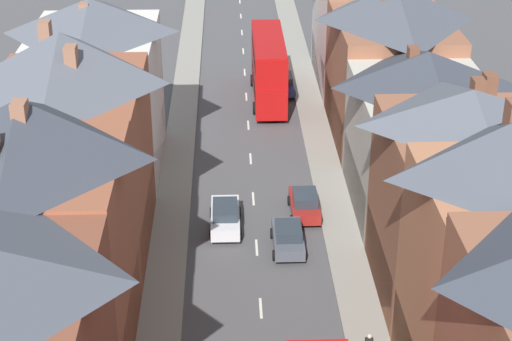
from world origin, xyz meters
name	(u,v)px	position (x,y,z in m)	size (l,w,h in m)	color
pavement_left	(175,185)	(-5.10, 38.00, 0.07)	(2.20, 104.00, 0.14)	gray
pavement_right	(329,182)	(5.10, 38.00, 0.07)	(2.20, 104.00, 0.14)	gray
centre_line_dashes	(253,199)	(0.00, 36.00, 0.01)	(0.14, 97.80, 0.01)	silver
terrace_row_left	(20,288)	(-10.19, 17.18, 6.12)	(8.00, 58.22, 13.67)	brown
terrace_row_right	(467,197)	(10.19, 24.47, 6.06)	(8.00, 76.45, 14.55)	#B2704C
double_decker_bus_lead	(268,67)	(1.79, 53.24, 2.82)	(2.74, 10.80, 5.30)	#B70F0F
car_near_blue	(288,237)	(1.80, 29.79, 0.81)	(1.90, 3.92, 1.60)	#4C515B
car_parked_left_a	(283,83)	(3.10, 54.86, 0.82)	(1.90, 4.25, 1.63)	navy
car_parked_right_a	(305,203)	(3.10, 33.80, 0.80)	(1.90, 4.01, 1.58)	maroon
car_mid_black	(225,216)	(-1.80, 32.30, 0.84)	(1.90, 4.45, 1.66)	silver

